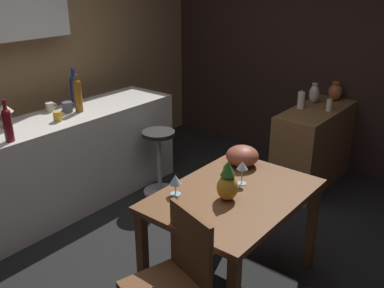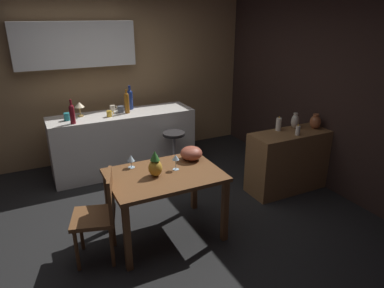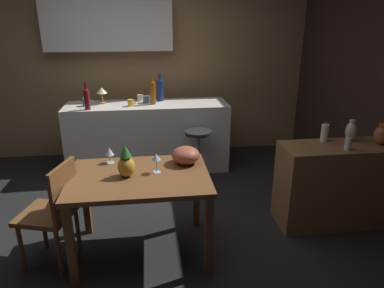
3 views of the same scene
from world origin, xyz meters
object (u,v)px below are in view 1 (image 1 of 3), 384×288
cup_mustard (58,116)px  vase_copper (335,92)px  sideboard_cabinet (313,146)px  cup_cream (50,107)px  vase_ceramic_ivory (314,94)px  counter_lamp (4,109)px  pillar_candle_tall (301,100)px  bar_stool (159,161)px  wine_glass_right (175,180)px  dining_table (233,206)px  wine_bottle_amber (78,94)px  pillar_candle_short (329,105)px  wine_glass_left (242,166)px  chair_near_window (174,280)px  cup_slate (67,107)px  wine_bottle_cobalt (75,89)px  fruit_bowl (242,156)px  wine_bottle_ruby (8,123)px  pineapple_centerpiece (227,183)px

cup_mustard → vase_copper: (2.40, -1.51, -0.03)m
sideboard_cabinet → cup_cream: (-1.89, 1.79, 0.53)m
vase_ceramic_ivory → vase_copper: 0.27m
counter_lamp → pillar_candle_tall: counter_lamp is taller
bar_stool → wine_glass_right: bearing=-132.2°
dining_table → wine_bottle_amber: size_ratio=3.31×
pillar_candle_short → vase_copper: (0.39, 0.10, 0.04)m
cup_cream → vase_ceramic_ivory: bearing=-39.2°
sideboard_cabinet → counter_lamp: counter_lamp is taller
sideboard_cabinet → counter_lamp: size_ratio=5.24×
wine_glass_right → wine_glass_left: bearing=-32.4°
pillar_candle_short → wine_glass_right: bearing=175.9°
wine_glass_right → vase_copper: (2.53, -0.05, 0.07)m
chair_near_window → bar_stool: chair_near_window is taller
cup_slate → dining_table: bearing=-92.5°
wine_glass_right → wine_bottle_cobalt: size_ratio=0.39×
fruit_bowl → pillar_candle_short: size_ratio=1.72×
counter_lamp → vase_copper: bearing=-31.6°
bar_stool → pillar_candle_tall: bearing=-40.2°
wine_bottle_ruby → pillar_candle_short: wine_bottle_ruby is taller
wine_glass_left → wine_glass_right: size_ratio=1.18×
cup_cream → counter_lamp: size_ratio=0.53×
dining_table → pineapple_centerpiece: size_ratio=4.22×
cup_mustard → pillar_candle_short: (2.01, -1.62, -0.06)m
wine_glass_right → cup_cream: (0.25, 1.75, 0.10)m
dining_table → vase_copper: bearing=5.9°
wine_glass_left → pillar_candle_tall: pillar_candle_tall is taller
wine_glass_left → pineapple_centerpiece: 0.25m
vase_copper → wine_bottle_ruby: bearing=154.3°
dining_table → pineapple_centerpiece: bearing=-173.0°
wine_bottle_cobalt → counter_lamp: 0.76m
wine_glass_right → wine_bottle_amber: bearing=74.8°
wine_glass_right → pineapple_centerpiece: size_ratio=0.53×
pineapple_centerpiece → cup_slate: bearing=84.6°
wine_glass_left → pillar_candle_tall: bearing=12.3°
wine_glass_right → cup_slate: size_ratio=1.11×
bar_stool → wine_bottle_ruby: size_ratio=2.04×
sideboard_cabinet → cup_slate: (-1.80, 1.65, 0.54)m
dining_table → bar_stool: dining_table is taller
wine_bottle_ruby → cup_slate: 0.77m
fruit_bowl → wine_bottle_cobalt: size_ratio=0.68×
dining_table → fruit_bowl: (0.41, 0.20, 0.17)m
fruit_bowl → cup_cream: 1.89m
wine_glass_right → cup_mustard: 1.47m
wine_glass_right → wine_bottle_ruby: 1.41m
fruit_bowl → vase_ceramic_ivory: size_ratio=1.17×
chair_near_window → cup_cream: bearing=72.0°
counter_lamp → pillar_candle_tall: 2.75m
wine_glass_right → cup_slate: 1.65m
pillar_candle_short → pillar_candle_tall: bearing=110.9°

